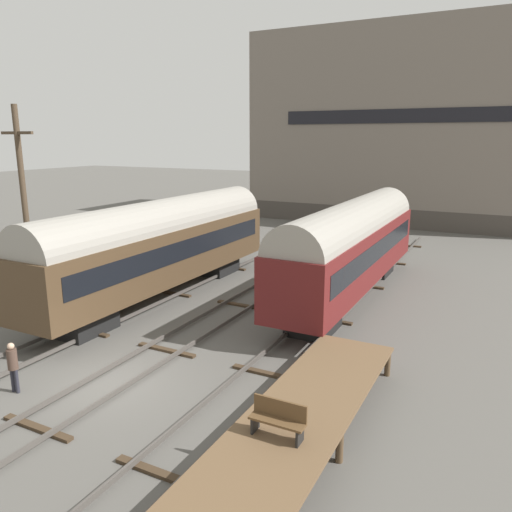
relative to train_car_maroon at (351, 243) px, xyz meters
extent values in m
plane|color=#56544F|center=(-4.32, -12.81, -2.87)|extent=(200.00, 200.00, 0.00)
cube|color=#4C4742|center=(-9.36, -12.81, -2.69)|extent=(0.08, 60.00, 0.16)
cube|color=#4C4742|center=(-7.93, -12.81, -2.69)|extent=(0.08, 60.00, 0.16)
cube|color=#3D2D1E|center=(-8.64, -9.81, -2.82)|extent=(2.60, 0.24, 0.10)
cube|color=#3D2D1E|center=(-8.64, -3.81, -2.82)|extent=(2.60, 0.24, 0.10)
cube|color=#3D2D1E|center=(-8.64, 2.19, -2.82)|extent=(2.60, 0.24, 0.10)
cube|color=#3D2D1E|center=(-8.64, 8.19, -2.82)|extent=(2.60, 0.24, 0.10)
cube|color=#3D2D1E|center=(-8.64, 14.19, -2.82)|extent=(2.60, 0.24, 0.10)
cube|color=#4C4742|center=(-5.04, -12.81, -2.69)|extent=(0.08, 60.00, 0.16)
cube|color=#4C4742|center=(-3.60, -12.81, -2.69)|extent=(0.08, 60.00, 0.16)
cube|color=#3D2D1E|center=(-4.32, -15.81, -2.82)|extent=(2.60, 0.24, 0.10)
cube|color=#3D2D1E|center=(-4.32, -9.81, -2.82)|extent=(2.60, 0.24, 0.10)
cube|color=#3D2D1E|center=(-4.32, -3.81, -2.82)|extent=(2.60, 0.24, 0.10)
cube|color=#3D2D1E|center=(-4.32, 2.19, -2.82)|extent=(2.60, 0.24, 0.10)
cube|color=#3D2D1E|center=(-4.32, 8.19, -2.82)|extent=(2.60, 0.24, 0.10)
cube|color=#3D2D1E|center=(-4.32, 14.19, -2.82)|extent=(2.60, 0.24, 0.10)
cube|color=#4C4742|center=(-0.72, -12.81, -2.69)|extent=(0.08, 60.00, 0.16)
cube|color=#4C4742|center=(0.72, -12.81, -2.69)|extent=(0.08, 60.00, 0.16)
cube|color=#3D2D1E|center=(0.00, -15.81, -2.82)|extent=(2.60, 0.24, 0.10)
cube|color=#3D2D1E|center=(0.00, -9.81, -2.82)|extent=(2.60, 0.24, 0.10)
cube|color=#3D2D1E|center=(0.00, -3.81, -2.82)|extent=(2.60, 0.24, 0.10)
cube|color=#3D2D1E|center=(0.00, 2.19, -2.82)|extent=(2.60, 0.24, 0.10)
cube|color=#3D2D1E|center=(0.00, 8.19, -2.82)|extent=(2.60, 0.24, 0.10)
cube|color=#3D2D1E|center=(0.00, 14.19, -2.82)|extent=(2.60, 0.24, 0.10)
cube|color=black|center=(0.00, 5.21, -2.37)|extent=(1.80, 2.40, 1.00)
cube|color=black|center=(0.00, -5.21, -2.37)|extent=(1.80, 2.40, 1.00)
cube|color=#5B1919|center=(0.00, 0.00, -0.52)|extent=(2.81, 16.03, 2.69)
cube|color=black|center=(0.00, 0.00, -0.20)|extent=(2.85, 14.75, 0.97)
cylinder|color=gray|center=(0.00, 0.00, 0.82)|extent=(2.67, 15.71, 2.67)
cube|color=black|center=(-8.64, 0.99, -2.37)|extent=(1.80, 2.40, 1.00)
cube|color=black|center=(-8.64, -9.80, -2.37)|extent=(1.80, 2.40, 1.00)
cube|color=#4C3823|center=(-8.64, -4.41, -0.52)|extent=(2.90, 16.60, 2.69)
cube|color=black|center=(-8.64, -4.41, -0.20)|extent=(2.94, 15.27, 0.97)
cylinder|color=gray|center=(-8.64, -4.41, 0.82)|extent=(2.75, 16.27, 2.75)
cube|color=brown|center=(2.62, -13.28, -1.91)|extent=(2.60, 11.01, 0.10)
cylinder|color=brown|center=(1.47, -7.92, -2.41)|extent=(0.20, 0.20, 0.91)
cylinder|color=brown|center=(3.77, -7.92, -2.41)|extent=(0.20, 0.20, 0.91)
cylinder|color=brown|center=(1.47, -13.28, -2.41)|extent=(0.20, 0.20, 0.91)
cylinder|color=brown|center=(3.77, -13.28, -2.41)|extent=(0.20, 0.20, 0.91)
cube|color=brown|center=(2.54, -14.43, -1.43)|extent=(1.40, 0.40, 0.06)
cube|color=brown|center=(2.54, -14.26, -1.17)|extent=(1.40, 0.06, 0.45)
cube|color=black|center=(1.95, -14.43, -1.66)|extent=(0.06, 0.40, 0.40)
cube|color=black|center=(3.14, -14.43, -1.66)|extent=(0.06, 0.40, 0.40)
cylinder|color=#282833|center=(-6.84, -14.65, -2.46)|extent=(0.12, 0.12, 0.82)
cylinder|color=#282833|center=(-6.64, -14.65, -2.46)|extent=(0.12, 0.12, 0.82)
cylinder|color=#4C382D|center=(-6.74, -14.65, -1.71)|extent=(0.32, 0.32, 0.68)
sphere|color=tan|center=(-6.74, -14.65, -1.26)|extent=(0.22, 0.22, 0.22)
cylinder|color=#473828|center=(-11.18, -10.13, 1.84)|extent=(0.24, 0.24, 9.41)
cube|color=#473828|center=(-11.18, -10.13, 5.41)|extent=(1.80, 0.12, 0.12)
cube|color=#46403A|center=(-3.04, 27.22, -1.97)|extent=(28.43, 11.40, 1.80)
cube|color=slate|center=(-3.04, 27.22, 7.05)|extent=(28.43, 11.40, 16.24)
cube|color=black|center=(-3.04, 21.47, 7.05)|extent=(19.90, 0.10, 1.20)
camera|label=1|loc=(7.01, -24.23, 5.23)|focal=35.00mm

